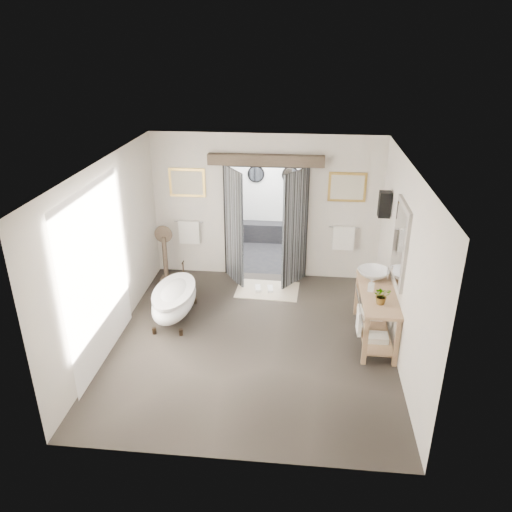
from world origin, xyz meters
name	(u,v)px	position (x,y,z in m)	size (l,w,h in m)	color
ground_plane	(252,341)	(0.00, 0.00, 0.00)	(5.00, 5.00, 0.00)	#423C33
room_shell	(249,238)	(-0.04, -0.12, 1.86)	(4.52, 5.02, 2.91)	beige
shower_room	(271,210)	(0.00, 3.99, 0.91)	(2.22, 2.01, 2.51)	black
back_wall_dressing	(265,205)	(0.00, 2.32, 1.56)	(3.82, 0.75, 2.52)	black
clawfoot_tub	(174,299)	(-1.42, 0.59, 0.37)	(0.69, 1.54, 0.75)	black
vanity	(375,311)	(1.95, 0.29, 0.51)	(0.57, 1.60, 0.85)	tan
pedestal_mirror	(165,258)	(-1.95, 1.96, 0.51)	(0.35, 0.23, 1.20)	brown
rug	(267,290)	(0.10, 1.77, 0.01)	(1.20, 0.80, 0.01)	beige
slippers	(264,289)	(0.04, 1.76, 0.04)	(0.37, 0.27, 0.05)	white
basin	(373,274)	(1.94, 0.74, 0.94)	(0.52, 0.52, 0.18)	white
plant	(382,295)	(1.97, -0.07, 0.99)	(0.25, 0.22, 0.28)	gray
soap_bottle_a	(371,285)	(1.86, 0.32, 0.95)	(0.09, 0.09, 0.20)	gray
soap_bottle_b	(372,268)	(1.95, 1.02, 0.93)	(0.12, 0.12, 0.15)	gray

